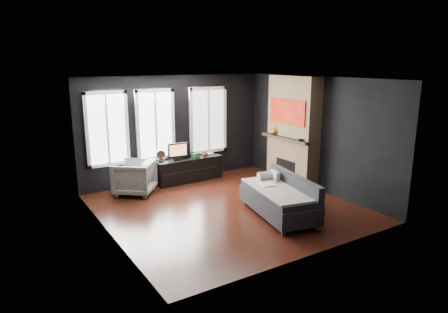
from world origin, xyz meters
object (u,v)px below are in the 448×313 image
media_console (188,169)px  mantel_vase (274,131)px  armchair (134,176)px  sofa (278,196)px  book (207,150)px  mug (205,153)px  monitor (178,150)px

media_console → mantel_vase: size_ratio=8.80×
armchair → media_console: 1.57m
sofa → media_console: size_ratio=1.08×
armchair → mantel_vase: size_ratio=4.30×
book → mantel_vase: mantel_vase is taller
mug → book: size_ratio=0.50×
mug → book: (0.11, 0.11, 0.06)m
armchair → media_console: (1.54, 0.29, -0.13)m
media_console → monitor: 0.61m
media_console → monitor: bearing=-179.3°
media_console → book: book is taller
mug → sofa: bearing=-91.7°
sofa → armchair: (-1.96, 2.86, 0.02)m
armchair → monitor: size_ratio=1.64×
mantel_vase → book: bearing=133.3°
media_console → mug: bearing=-2.3°
media_console → mug: size_ratio=15.18×
mug → mantel_vase: size_ratio=0.58×
monitor → mug: bearing=3.9°
sofa → mug: (0.09, 3.14, 0.26)m
mug → book: 0.17m
book → monitor: bearing=-172.7°
armchair → book: size_ratio=3.70×
media_console → book: size_ratio=7.57×
media_console → monitor: size_ratio=3.37×
sofa → mantel_vase: mantel_vase is taller
armchair → book: (2.17, 0.39, 0.29)m
sofa → mantel_vase: 2.59m
sofa → media_console: sofa is taller
monitor → mug: 0.81m
sofa → book: (0.20, 3.25, 0.32)m
armchair → book: armchair is taller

